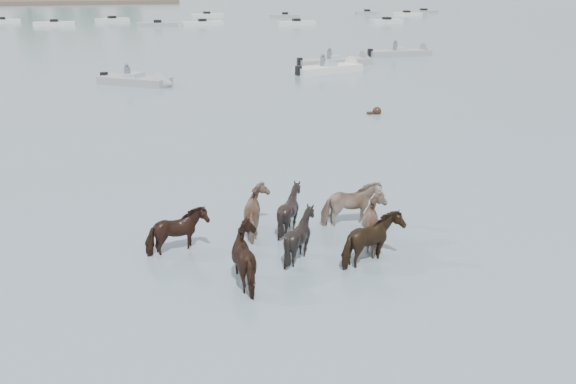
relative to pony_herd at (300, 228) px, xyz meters
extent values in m
plane|color=slate|center=(-1.79, 0.00, -0.52)|extent=(400.00, 400.00, 0.00)
imported|color=black|center=(-2.96, 0.51, -0.04)|extent=(1.65, 1.10, 1.28)
imported|color=gray|center=(-0.77, 1.17, 0.00)|extent=(1.40, 1.55, 1.34)
imported|color=black|center=(0.03, 1.09, 0.00)|extent=(1.46, 1.36, 1.35)
imported|color=#8B6F5E|center=(1.71, 1.01, 0.01)|extent=(1.67, 0.85, 1.37)
imported|color=black|center=(-1.47, -1.35, 0.02)|extent=(1.69, 1.77, 1.39)
imported|color=black|center=(-0.15, -0.52, -0.01)|extent=(1.34, 1.23, 1.33)
imported|color=black|center=(1.38, -1.22, 0.01)|extent=(1.77, 1.36, 1.36)
imported|color=#907262|center=(1.93, -0.36, 0.00)|extent=(1.34, 1.50, 1.35)
sphere|color=black|center=(7.72, 13.41, -0.40)|extent=(0.44, 0.44, 0.44)
cube|color=black|center=(7.47, 13.41, -0.50)|extent=(0.50, 0.22, 0.18)
cube|color=gray|center=(-3.66, 24.81, -0.32)|extent=(4.62, 3.90, 0.55)
cone|color=gray|center=(-1.81, 23.52, -0.32)|extent=(1.65, 1.83, 1.60)
cube|color=#99ADB7|center=(-3.66, 24.81, 0.03)|extent=(1.30, 1.38, 0.35)
cube|color=black|center=(-5.51, 26.11, -0.17)|extent=(0.49, 0.49, 0.60)
cylinder|color=#595966|center=(-4.06, 24.81, 0.23)|extent=(0.36, 0.36, 0.70)
sphere|color=#595966|center=(-4.06, 24.81, 0.68)|extent=(0.24, 0.24, 0.24)
cube|color=gray|center=(11.10, 29.64, -0.32)|extent=(5.58, 1.83, 0.55)
cone|color=gray|center=(13.86, 29.76, -0.32)|extent=(0.97, 1.64, 1.60)
cube|color=#99ADB7|center=(11.10, 29.64, 0.03)|extent=(0.85, 1.15, 0.35)
cube|color=black|center=(8.34, 29.52, -0.17)|extent=(0.36, 0.36, 0.60)
cylinder|color=#595966|center=(10.70, 29.64, 0.23)|extent=(0.36, 0.36, 0.70)
sphere|color=#595966|center=(10.70, 29.64, 0.68)|extent=(0.24, 0.24, 0.24)
cube|color=silver|center=(9.51, 26.34, -0.32)|extent=(5.24, 3.06, 0.55)
cone|color=silver|center=(11.89, 27.11, -0.32)|extent=(1.35, 1.80, 1.60)
cube|color=#99ADB7|center=(9.51, 26.34, 0.03)|extent=(1.11, 1.31, 0.35)
cube|color=black|center=(7.14, 25.57, -0.17)|extent=(0.44, 0.44, 0.60)
cylinder|color=#595966|center=(9.11, 26.34, 0.23)|extent=(0.36, 0.36, 0.70)
sphere|color=#595966|center=(9.11, 26.34, 0.68)|extent=(0.24, 0.24, 0.24)
cube|color=gray|center=(18.22, 33.45, -0.32)|extent=(5.28, 1.70, 0.55)
cone|color=gray|center=(20.84, 33.41, -0.32)|extent=(0.93, 1.62, 1.60)
cube|color=#99ADB7|center=(18.22, 33.45, 0.03)|extent=(0.82, 1.13, 0.35)
cube|color=black|center=(15.59, 33.50, -0.17)|extent=(0.36, 0.36, 0.60)
cylinder|color=#595966|center=(17.82, 33.45, 0.23)|extent=(0.36, 0.36, 0.70)
sphere|color=#595966|center=(17.82, 33.45, 0.68)|extent=(0.24, 0.24, 0.24)
cube|color=silver|center=(-21.43, 81.31, -0.30)|extent=(5.12, 2.20, 0.60)
cube|color=black|center=(-21.43, 81.31, 0.08)|extent=(1.13, 1.13, 0.50)
cube|color=silver|center=(-13.62, 74.60, -0.30)|extent=(5.37, 1.53, 0.60)
cube|color=black|center=(-13.62, 74.60, 0.08)|extent=(1.00, 1.00, 0.50)
cube|color=silver|center=(-6.16, 79.83, -0.30)|extent=(4.96, 3.10, 0.60)
cube|color=black|center=(-6.16, 79.83, 0.08)|extent=(1.29, 1.29, 0.50)
cube|color=gray|center=(-0.06, 69.61, -0.30)|extent=(5.46, 2.03, 0.60)
cube|color=black|center=(-0.06, 69.61, 0.08)|extent=(1.10, 1.10, 0.50)
cube|color=silver|center=(5.97, 70.36, -0.30)|extent=(5.80, 2.32, 0.60)
cube|color=black|center=(5.97, 70.36, 0.08)|extent=(1.14, 1.14, 0.50)
cube|color=silver|center=(8.73, 87.34, -0.30)|extent=(5.47, 2.34, 0.60)
cube|color=black|center=(8.73, 87.34, 0.08)|extent=(1.15, 1.15, 0.50)
cube|color=silver|center=(18.60, 67.50, -0.30)|extent=(5.32, 1.52, 0.60)
cube|color=black|center=(18.60, 67.50, 0.08)|extent=(1.00, 1.00, 0.50)
cube|color=gray|center=(20.84, 82.39, -0.30)|extent=(5.05, 2.71, 0.60)
cube|color=black|center=(20.84, 82.39, 0.08)|extent=(1.23, 1.23, 0.50)
cube|color=silver|center=(31.94, 67.17, -0.30)|extent=(5.00, 2.20, 0.60)
cube|color=black|center=(31.94, 67.17, 0.08)|extent=(1.14, 1.14, 0.50)
cube|color=gray|center=(36.90, 86.90, -0.30)|extent=(4.25, 2.36, 0.60)
cube|color=black|center=(36.90, 86.90, 0.08)|extent=(1.20, 1.20, 0.50)
cube|color=silver|center=(42.11, 81.97, -0.30)|extent=(5.27, 1.70, 0.60)
cube|color=black|center=(42.11, 81.97, 0.08)|extent=(1.04, 1.04, 0.50)
cube|color=gray|center=(48.01, 87.26, -0.30)|extent=(5.91, 2.66, 0.60)
cube|color=black|center=(48.01, 87.26, 0.08)|extent=(1.19, 1.19, 0.50)
camera|label=1|loc=(-3.60, -12.52, 5.82)|focal=36.09mm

